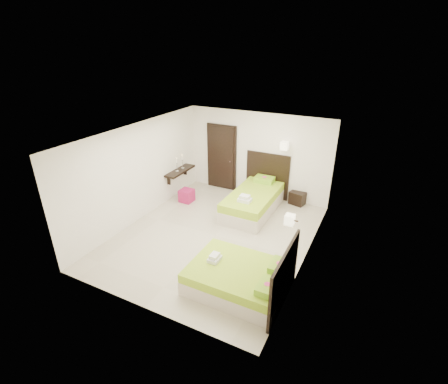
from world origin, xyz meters
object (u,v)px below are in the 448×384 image
at_px(ottoman, 187,196).
at_px(nightstand, 298,198).
at_px(bed_single, 254,200).
at_px(bed_double, 242,278).

bearing_deg(ottoman, nightstand, 24.19).
bearing_deg(ottoman, bed_single, 10.93).
relative_size(bed_single, bed_double, 1.21).
xyz_separation_m(bed_double, ottoman, (-3.07, 2.79, -0.09)).
bearing_deg(bed_single, bed_double, -72.18).
bearing_deg(bed_single, ottoman, -169.07).
relative_size(bed_single, ottoman, 5.96).
bearing_deg(nightstand, ottoman, -142.89).
xyz_separation_m(bed_single, nightstand, (1.01, 0.98, -0.14)).
xyz_separation_m(bed_double, nightstand, (-0.01, 4.17, -0.08)).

